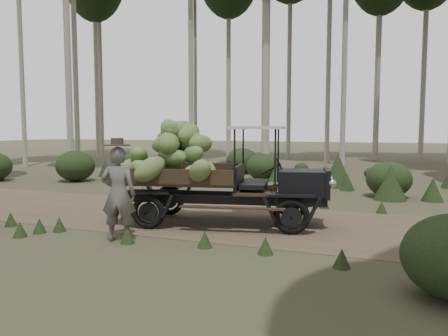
# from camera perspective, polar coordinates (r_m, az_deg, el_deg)

# --- Properties ---
(ground) EXTENTS (120.00, 120.00, 0.00)m
(ground) POSITION_cam_1_polar(r_m,az_deg,el_deg) (9.91, 2.06, -6.94)
(ground) COLOR #473D2B
(ground) RESTS_ON ground
(dirt_track) EXTENTS (70.00, 4.00, 0.01)m
(dirt_track) POSITION_cam_1_polar(r_m,az_deg,el_deg) (9.91, 2.06, -6.91)
(dirt_track) COLOR brown
(dirt_track) RESTS_ON ground
(banana_truck) EXTENTS (4.84, 2.79, 2.38)m
(banana_truck) POSITION_cam_1_polar(r_m,az_deg,el_deg) (9.48, -3.86, 0.82)
(banana_truck) COLOR black
(banana_truck) RESTS_ON ground
(farmer) EXTENTS (0.74, 0.60, 1.91)m
(farmer) POSITION_cam_1_polar(r_m,az_deg,el_deg) (8.24, -13.63, -3.17)
(farmer) COLOR #56544F
(farmer) RESTS_ON ground
(undergrowth) EXTENTS (23.53, 22.37, 1.26)m
(undergrowth) POSITION_cam_1_polar(r_m,az_deg,el_deg) (12.34, -0.55, -1.93)
(undergrowth) COLOR #233319
(undergrowth) RESTS_ON ground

